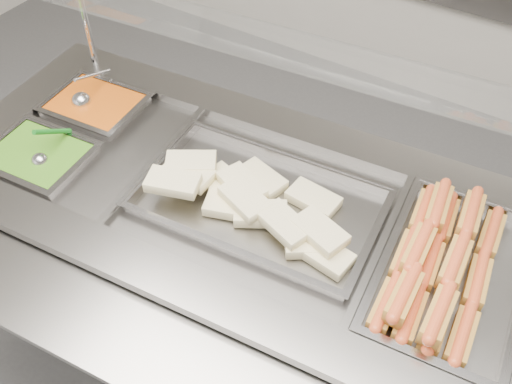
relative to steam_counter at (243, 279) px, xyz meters
The scene contains 11 objects.
steam_counter is the anchor object (origin of this frame).
tray_rail 0.65m from the steam_counter, 84.78° to the right, with size 1.81×0.53×0.05m.
sneeze_guard 0.84m from the steam_counter, 95.23° to the left, with size 1.66×0.44×0.44m.
pan_hotdogs 0.74m from the steam_counter, ahead, with size 0.39×0.58×0.10m.
pan_wraps 0.43m from the steam_counter, ahead, with size 0.71×0.46×0.07m.
pan_beans 0.77m from the steam_counter, behind, with size 0.32×0.26×0.10m.
pan_peas 0.77m from the steam_counter, 162.10° to the right, with size 0.32×0.26×0.10m.
hotdogs_in_buns 0.74m from the steam_counter, ahead, with size 0.28×0.53×0.12m.
tortilla_wraps 0.46m from the steam_counter, 19.71° to the right, with size 0.65×0.32×0.10m.
ladle 0.83m from the steam_counter, behind, with size 0.07×0.20×0.13m.
serving_spoon 0.78m from the steam_counter, 161.08° to the right, with size 0.06×0.18×0.14m.
Camera 1 is at (0.53, -0.42, 2.10)m, focal length 40.00 mm.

